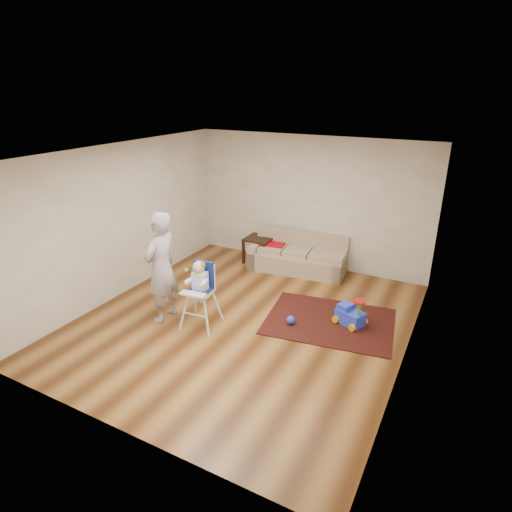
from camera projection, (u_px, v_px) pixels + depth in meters
The scene contains 9 objects.
ground at pixel (245, 320), 7.03m from camera, with size 5.50×5.50×0.00m, color #4B290F.
room_envelope at pixel (260, 202), 6.76m from camera, with size 5.04×5.52×2.72m.
sofa at pixel (298, 253), 8.79m from camera, with size 2.03×1.00×0.76m.
side_table at pixel (259, 250), 9.26m from camera, with size 0.55×0.55×0.55m, color black, non-canonical shape.
area_rug at pixel (329, 321), 6.99m from camera, with size 2.02×1.51×0.02m, color black.
ride_on_toy at pixel (351, 310), 6.82m from camera, with size 0.44×0.31×0.48m, color blue, non-canonical shape.
toy_ball at pixel (291, 320), 6.87m from camera, with size 0.14×0.14×0.14m, color blue.
high_chair at pixel (200, 295), 6.69m from camera, with size 0.58×0.58×1.13m.
adult at pixel (162, 268), 6.76m from camera, with size 0.67×0.44×1.83m, color gray.
Camera 1 is at (3.02, -5.34, 3.61)m, focal length 30.00 mm.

